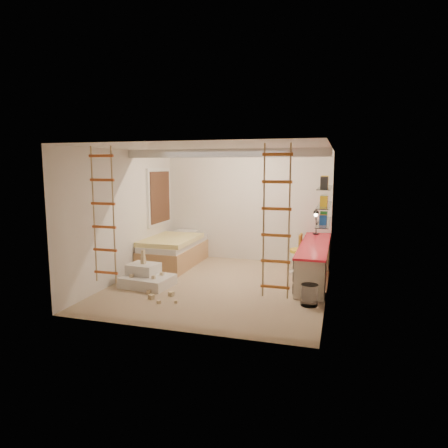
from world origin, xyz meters
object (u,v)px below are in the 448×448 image
(desk, at_px, (314,260))
(bed, at_px, (174,251))
(swivel_chair, at_px, (300,259))
(play_platform, at_px, (146,278))

(desk, xyz_separation_m, bed, (-3.20, 0.36, -0.07))
(swivel_chair, bearing_deg, desk, -52.07)
(swivel_chair, bearing_deg, bed, -179.15)
(bed, distance_m, play_platform, 1.67)
(bed, bearing_deg, play_platform, -85.11)
(desk, bearing_deg, bed, 173.51)
(desk, bearing_deg, play_platform, -157.12)
(bed, height_order, play_platform, bed)
(desk, height_order, play_platform, desk)
(play_platform, bearing_deg, desk, 22.88)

